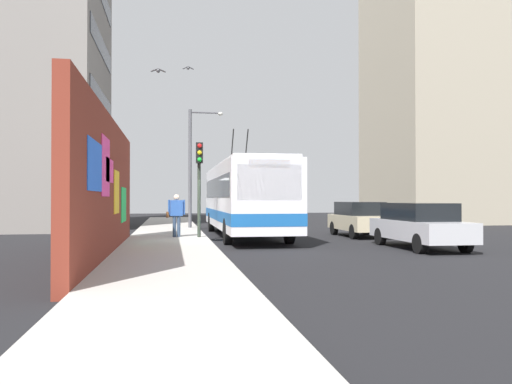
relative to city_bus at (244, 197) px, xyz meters
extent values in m
plane|color=black|center=(-2.94, 1.80, -1.82)|extent=(80.00, 80.00, 0.00)
cube|color=#ADA8A0|center=(-2.94, 3.40, -1.75)|extent=(48.00, 3.20, 0.15)
cube|color=maroon|center=(-7.39, 5.15, 0.23)|extent=(13.09, 0.30, 4.11)
cube|color=blue|center=(-11.05, 4.99, 0.65)|extent=(2.16, 0.02, 1.14)
cube|color=#F2338C|center=(-9.11, 4.99, 0.75)|extent=(1.60, 0.02, 1.56)
cube|color=green|center=(-3.80, 4.99, -0.32)|extent=(1.89, 0.02, 1.26)
cube|color=#F2338C|center=(-8.27, 4.99, 0.69)|extent=(1.76, 0.02, 0.66)
cube|color=yellow|center=(-6.33, 4.99, 0.11)|extent=(1.48, 0.02, 1.36)
cube|color=gray|center=(8.56, 11.00, 9.06)|extent=(10.59, 7.22, 21.77)
cube|color=black|center=(8.56, 7.37, 2.58)|extent=(9.00, 0.04, 1.10)
cube|color=black|center=(8.56, 7.37, 5.78)|extent=(9.00, 0.04, 1.10)
cube|color=black|center=(8.56, 7.37, 8.98)|extent=(9.00, 0.04, 1.10)
cube|color=#9E937F|center=(11.75, -15.20, 7.49)|extent=(9.76, 6.74, 18.63)
cube|color=black|center=(11.75, -18.59, 2.58)|extent=(8.30, 0.04, 1.10)
cube|color=black|center=(11.75, -18.59, 5.78)|extent=(8.30, 0.04, 1.10)
cube|color=black|center=(11.75, -18.59, 8.98)|extent=(8.30, 0.04, 1.10)
cube|color=black|center=(11.75, -18.59, 12.18)|extent=(8.30, 0.04, 1.10)
cube|color=silver|center=(0.01, 0.00, -0.02)|extent=(12.08, 2.61, 2.71)
cube|color=silver|center=(0.01, 0.00, 1.40)|extent=(11.59, 2.41, 0.12)
cube|color=#1959A5|center=(0.01, 0.00, -0.82)|extent=(12.10, 2.63, 0.44)
cube|color=black|center=(-6.01, 0.00, 0.46)|extent=(0.04, 2.22, 1.22)
cube|color=black|center=(0.01, 0.00, 0.39)|extent=(11.11, 2.64, 0.87)
cube|color=orange|center=(-6.00, 0.00, 1.09)|extent=(0.06, 1.44, 0.28)
cylinder|color=black|center=(1.82, -0.35, 2.24)|extent=(1.43, 0.06, 2.00)
cylinder|color=black|center=(1.82, 0.35, 2.24)|extent=(1.43, 0.06, 2.00)
cylinder|color=black|center=(-3.86, -1.19, -1.32)|extent=(1.00, 0.28, 1.00)
cylinder|color=black|center=(-3.86, 1.19, -1.32)|extent=(1.00, 0.28, 1.00)
cylinder|color=black|center=(3.87, -1.19, -1.32)|extent=(1.00, 0.28, 1.00)
cylinder|color=black|center=(3.87, 1.19, -1.32)|extent=(1.00, 0.28, 1.00)
cube|color=#B7B7BC|center=(-6.47, -5.20, -1.17)|extent=(4.63, 1.77, 0.66)
cube|color=black|center=(-6.37, -5.20, -0.54)|extent=(2.78, 1.59, 0.60)
cylinder|color=black|center=(-7.99, -5.99, -1.50)|extent=(0.64, 0.22, 0.64)
cylinder|color=black|center=(-7.99, -4.41, -1.50)|extent=(0.64, 0.22, 0.64)
cylinder|color=black|center=(-4.94, -5.99, -1.50)|extent=(0.64, 0.22, 0.64)
cylinder|color=black|center=(-4.94, -4.41, -1.50)|extent=(0.64, 0.22, 0.64)
cube|color=#C6B793|center=(-0.85, -5.20, -1.17)|extent=(4.06, 1.79, 0.66)
cube|color=black|center=(-0.76, -5.20, -0.54)|extent=(2.44, 1.61, 0.60)
cylinder|color=black|center=(-2.19, -6.00, -1.50)|extent=(0.64, 0.22, 0.64)
cylinder|color=black|center=(-2.19, -4.40, -1.50)|extent=(0.64, 0.22, 0.64)
cylinder|color=black|center=(0.49, -6.00, -1.50)|extent=(0.64, 0.22, 0.64)
cylinder|color=black|center=(0.49, -4.40, -1.50)|extent=(0.64, 0.22, 0.64)
cylinder|color=#2D3F59|center=(-1.62, 2.97, -1.24)|extent=(0.14, 0.14, 0.87)
cylinder|color=#2D3F59|center=(-1.62, 3.15, -1.24)|extent=(0.14, 0.14, 0.87)
cube|color=#264C99|center=(-1.62, 3.06, -0.48)|extent=(0.22, 0.51, 0.65)
cylinder|color=#264C99|center=(-1.62, 2.75, -0.45)|extent=(0.09, 0.09, 0.62)
cylinder|color=#264C99|center=(-1.62, 3.36, -0.45)|extent=(0.09, 0.09, 0.62)
sphere|color=beige|center=(-1.62, 3.06, -0.04)|extent=(0.23, 0.23, 0.23)
cube|color=#593319|center=(-1.62, 3.43, -0.76)|extent=(0.14, 0.10, 0.24)
cylinder|color=#2D382D|center=(-1.91, 2.15, 0.27)|extent=(0.14, 0.14, 3.89)
cube|color=black|center=(-2.13, 2.15, 1.77)|extent=(0.20, 0.28, 0.84)
sphere|color=red|center=(-2.24, 2.15, 2.05)|extent=(0.18, 0.18, 0.18)
sphere|color=yellow|center=(-2.24, 2.15, 1.77)|extent=(0.18, 0.18, 0.18)
sphere|color=green|center=(-2.24, 2.15, 1.49)|extent=(0.18, 0.18, 0.18)
cylinder|color=#4C4C51|center=(5.14, 2.25, 1.56)|extent=(0.18, 0.18, 6.46)
cylinder|color=#4C4C51|center=(5.14, 1.42, 4.64)|extent=(0.10, 1.66, 0.10)
ellipsoid|color=silver|center=(5.14, 0.59, 4.59)|extent=(0.44, 0.28, 0.20)
ellipsoid|color=slate|center=(2.72, 2.45, 6.42)|extent=(0.32, 0.14, 0.12)
cube|color=slate|center=(2.72, 2.31, 6.45)|extent=(0.20, 0.26, 0.13)
cube|color=slate|center=(2.72, 2.59, 6.45)|extent=(0.20, 0.26, 0.13)
ellipsoid|color=slate|center=(-3.52, 3.77, 4.70)|extent=(0.32, 0.14, 0.12)
cube|color=slate|center=(-3.52, 3.63, 4.73)|extent=(0.20, 0.27, 0.12)
cube|color=slate|center=(-3.52, 3.91, 4.73)|extent=(0.20, 0.27, 0.12)
cylinder|color=black|center=(-1.68, 1.20, -1.82)|extent=(1.03, 1.03, 0.00)
camera|label=1|loc=(-23.00, 3.32, -0.09)|focal=35.94mm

